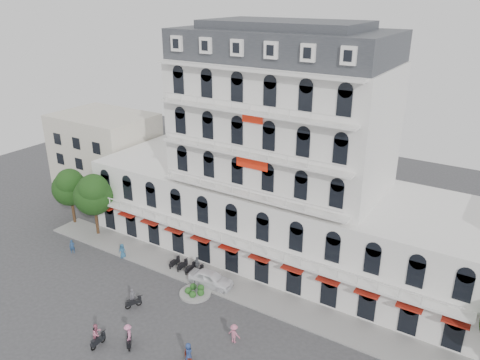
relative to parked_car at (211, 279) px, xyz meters
name	(u,v)px	position (x,y,z in m)	size (l,w,h in m)	color
ground	(181,340)	(2.56, -8.11, -0.82)	(120.00, 120.00, 0.00)	#38383A
sidewalk	(236,288)	(2.56, 0.89, -0.74)	(53.00, 4.00, 0.16)	gray
main_building	(280,172)	(2.56, 9.88, 9.14)	(45.00, 15.00, 25.80)	silver
flank_building_west	(106,154)	(-27.44, 11.89, 5.18)	(14.00, 10.00, 12.00)	beige
traffic_island	(195,292)	(-0.44, -2.11, -0.56)	(3.20, 3.20, 1.60)	gray
parked_scooter_row	(186,271)	(-3.79, 0.69, -0.82)	(4.40, 1.80, 1.10)	black
tree_west_outer	(70,186)	(-23.39, 1.87, 4.53)	(4.50, 4.48, 7.76)	#382314
tree_west_inner	(93,193)	(-18.39, 1.37, 4.86)	(4.76, 4.76, 8.25)	#382314
parked_car	(211,279)	(0.00, 0.00, 0.00)	(1.94, 4.82, 1.64)	white
rider_west	(133,299)	(-4.21, -6.97, 0.10)	(0.99, 1.57, 2.09)	black
rider_southwest	(97,335)	(-2.97, -12.50, 0.36)	(0.73, 1.70, 2.29)	black
rider_east	(189,354)	(5.01, -10.08, 0.28)	(1.41, 1.20, 2.20)	maroon
rider_center	(128,335)	(-0.68, -11.09, 0.38)	(1.28, 1.34, 2.25)	black
pedestrian_left	(122,251)	(-11.71, -0.98, 0.06)	(0.86, 0.56, 1.76)	#29587D
pedestrian_mid	(197,264)	(-2.81, 1.39, 0.06)	(1.03, 0.43, 1.76)	slate
pedestrian_right	(234,334)	(6.66, -5.84, 0.09)	(1.18, 0.68, 1.82)	#C06580
pedestrian_far	(72,247)	(-17.44, -3.35, 0.02)	(0.61, 0.40, 1.68)	navy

